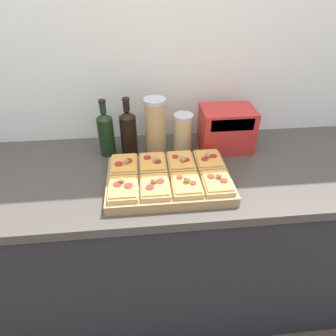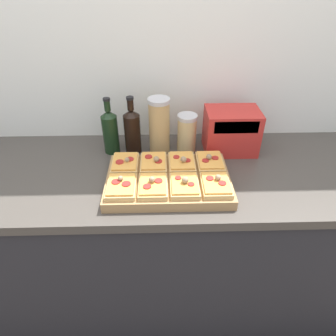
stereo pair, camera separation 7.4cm
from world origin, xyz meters
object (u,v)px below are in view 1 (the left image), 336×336
toaster_oven (226,129)px  cutting_board (169,180)px  wine_bottle (128,131)px  grain_jar_tall (155,126)px  olive_oil_bottle (106,133)px  grain_jar_short (183,133)px

toaster_oven → cutting_board: bearing=-138.5°
wine_bottle → toaster_oven: wine_bottle is taller
wine_bottle → grain_jar_tall: 0.13m
olive_oil_bottle → grain_jar_tall: size_ratio=1.02×
grain_jar_tall → toaster_oven: grain_jar_tall is taller
cutting_board → olive_oil_bottle: (-0.26, 0.27, 0.09)m
grain_jar_short → toaster_oven: size_ratio=0.69×
olive_oil_bottle → toaster_oven: (0.57, -0.00, -0.01)m
grain_jar_short → cutting_board: bearing=-109.5°
wine_bottle → grain_jar_short: wine_bottle is taller
cutting_board → grain_jar_tall: (-0.03, 0.27, 0.11)m
wine_bottle → toaster_oven: size_ratio=1.02×
olive_oil_bottle → toaster_oven: size_ratio=1.00×
olive_oil_bottle → wine_bottle: 0.10m
cutting_board → grain_jar_short: 0.29m
grain_jar_short → grain_jar_tall: bearing=180.0°
wine_bottle → toaster_oven: (0.46, -0.00, -0.01)m
grain_jar_short → toaster_oven: (0.21, -0.00, 0.01)m
olive_oil_bottle → grain_jar_tall: bearing=0.0°
olive_oil_bottle → cutting_board: bearing=-45.8°
grain_jar_short → toaster_oven: bearing=-0.2°
grain_jar_tall → grain_jar_short: size_ratio=1.44×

